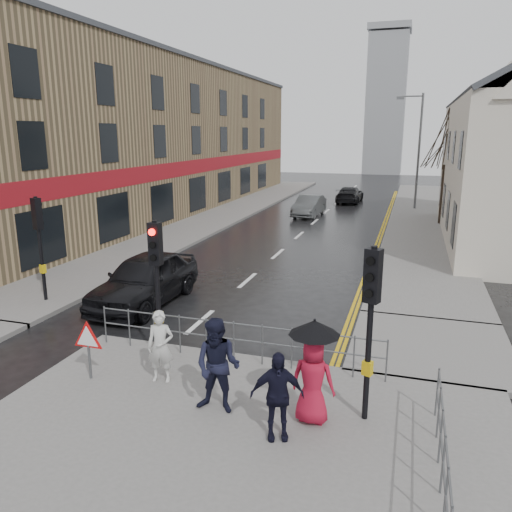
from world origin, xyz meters
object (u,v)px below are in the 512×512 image
Objects in this scene: pedestrian_d at (277,396)px; car_mid at (309,206)px; pedestrian_b at (218,366)px; car_parked at (145,279)px; pedestrian_with_umbrella at (313,367)px; pedestrian_a at (160,347)px.

car_mid is (-4.55, 25.21, -0.28)m from pedestrian_d.
pedestrian_d is at bearing -21.46° from pedestrian_b.
pedestrian_b is 0.39× the size of car_parked.
pedestrian_with_umbrella is at bearing -38.28° from car_parked.
pedestrian_with_umbrella is 25.03m from car_mid.
pedestrian_d is 0.34× the size of car_parked.
pedestrian_a reaches higher than car_mid.
car_parked is (-6.62, 5.39, -0.43)m from pedestrian_with_umbrella.
pedestrian_a is 0.39× the size of car_mid.
pedestrian_with_umbrella is at bearing -75.28° from car_mid.
pedestrian_d is at bearing -125.83° from pedestrian_with_umbrella.
pedestrian_with_umbrella reaches higher than car_mid.
car_parked is at bearing -91.61° from car_mid.
pedestrian_a reaches higher than car_parked.
pedestrian_b is at bearing -48.49° from car_parked.
pedestrian_with_umbrella is 1.24× the size of pedestrian_d.
pedestrian_d reaches higher than car_parked.
pedestrian_b is 1.85m from pedestrian_with_umbrella.
pedestrian_a is 23.98m from car_mid.
pedestrian_d is 0.39× the size of car_mid.
pedestrian_with_umbrella reaches higher than pedestrian_d.
pedestrian_d is 25.62m from car_mid.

